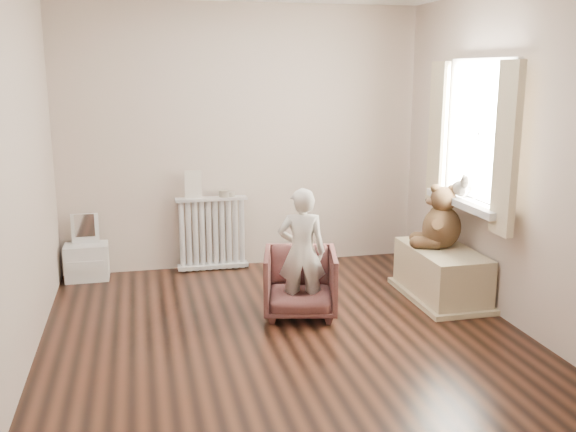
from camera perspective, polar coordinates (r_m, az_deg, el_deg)
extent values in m
cube|color=black|center=(5.03, -0.50, -10.13)|extent=(3.60, 3.60, 0.01)
cube|color=beige|center=(6.44, -4.07, 6.90)|extent=(3.60, 0.02, 2.60)
cube|color=beige|center=(2.98, 7.07, -0.17)|extent=(3.60, 0.02, 2.60)
cube|color=beige|center=(4.64, -22.83, 3.59)|extent=(0.02, 3.60, 2.60)
cube|color=beige|center=(5.37, 18.65, 5.06)|extent=(0.02, 3.60, 2.60)
cube|color=white|center=(5.59, 16.79, 7.02)|extent=(0.03, 0.90, 1.10)
cube|color=silver|center=(5.63, 15.62, 1.15)|extent=(0.22, 1.10, 0.06)
cube|color=beige|center=(5.05, 18.86, 5.63)|extent=(0.06, 0.26, 1.30)
cube|color=beige|center=(6.04, 13.16, 7.06)|extent=(0.06, 0.26, 1.30)
cube|color=silver|center=(6.43, -6.75, -1.40)|extent=(0.70, 0.13, 0.74)
cube|color=beige|center=(6.32, -8.43, 2.80)|extent=(0.16, 0.01, 0.27)
cylinder|color=#A59E8C|center=(6.37, -5.67, 2.01)|extent=(0.11, 0.11, 0.07)
cylinder|color=#A59E8C|center=(6.38, -5.11, 1.94)|extent=(0.08, 0.08, 0.05)
cube|color=silver|center=(6.42, -17.50, -3.01)|extent=(0.40, 0.29, 0.63)
imported|color=brown|center=(5.26, 1.09, -5.93)|extent=(0.70, 0.71, 0.54)
imported|color=silver|center=(5.13, 1.24, -3.23)|extent=(0.43, 0.33, 1.05)
cube|color=#C8BA91|center=(5.81, 13.47, -5.21)|extent=(0.50, 0.95, 0.45)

